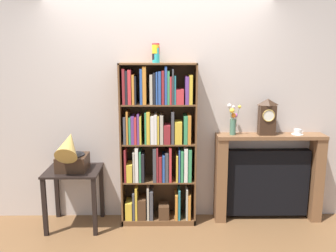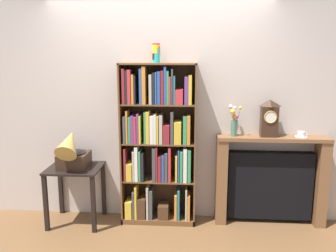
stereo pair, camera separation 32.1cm
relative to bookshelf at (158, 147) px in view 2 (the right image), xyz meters
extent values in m
cube|color=brown|center=(0.01, -0.13, -0.91)|extent=(7.98, 6.40, 0.02)
cube|color=beige|center=(0.17, 0.19, 0.42)|extent=(4.98, 0.08, 2.63)
cube|color=brown|center=(-0.40, 0.01, 0.02)|extent=(0.02, 0.29, 1.83)
cube|color=brown|center=(0.42, 0.01, 0.02)|extent=(0.02, 0.29, 1.83)
cube|color=#4C311C|center=(0.01, 0.15, 0.02)|extent=(0.84, 0.01, 1.83)
cube|color=brown|center=(0.01, 0.01, 0.92)|extent=(0.84, 0.29, 0.02)
cube|color=brown|center=(0.01, 0.01, -0.87)|extent=(0.84, 0.29, 0.06)
cube|color=gold|center=(-0.33, -0.02, -0.73)|extent=(0.08, 0.22, 0.20)
cube|color=#424247|center=(-0.27, -0.03, -0.68)|extent=(0.02, 0.20, 0.32)
cube|color=gold|center=(-0.24, -0.01, -0.64)|extent=(0.02, 0.23, 0.38)
cube|color=#472D1C|center=(-0.18, -0.01, -0.72)|extent=(0.09, 0.23, 0.24)
cube|color=#B2A893|center=(-0.11, 0.00, -0.64)|extent=(0.02, 0.25, 0.38)
cube|color=#424247|center=(-0.07, -0.01, -0.66)|extent=(0.04, 0.24, 0.34)
cube|color=#472D1C|center=(0.07, -0.04, -0.76)|extent=(0.12, 0.19, 0.16)
cube|color=orange|center=(0.21, -0.01, -0.69)|extent=(0.03, 0.24, 0.30)
cube|color=teal|center=(0.24, -0.01, -0.66)|extent=(0.02, 0.25, 0.35)
cube|color=#B2A893|center=(0.33, -0.01, -0.65)|extent=(0.02, 0.24, 0.36)
cube|color=orange|center=(0.36, -0.02, -0.69)|extent=(0.03, 0.22, 0.30)
cube|color=brown|center=(0.01, 0.01, -0.39)|extent=(0.80, 0.27, 0.02)
cube|color=maroon|center=(-0.36, -0.02, -0.19)|extent=(0.02, 0.22, 0.37)
cube|color=gold|center=(-0.31, -0.02, -0.28)|extent=(0.06, 0.22, 0.20)
cube|color=#B2A893|center=(-0.26, -0.02, -0.21)|extent=(0.02, 0.23, 0.34)
cube|color=white|center=(-0.23, 0.00, -0.18)|extent=(0.04, 0.25, 0.40)
cube|color=#388E56|center=(-0.19, -0.02, -0.21)|extent=(0.02, 0.22, 0.35)
cube|color=black|center=(-0.16, -0.03, -0.22)|extent=(0.03, 0.20, 0.33)
cube|color=#424247|center=(-0.03, -0.02, -0.19)|extent=(0.04, 0.23, 0.39)
cube|color=maroon|center=(0.00, 0.00, -0.18)|extent=(0.02, 0.25, 0.40)
cube|color=maroon|center=(0.03, -0.03, -0.23)|extent=(0.04, 0.21, 0.29)
cube|color=#2D519E|center=(0.07, -0.03, -0.23)|extent=(0.03, 0.21, 0.31)
cube|color=#424247|center=(0.10, -0.03, -0.21)|extent=(0.03, 0.21, 0.33)
cube|color=#C63338|center=(0.14, -0.02, -0.18)|extent=(0.03, 0.22, 0.39)
cube|color=gold|center=(0.22, -0.01, -0.23)|extent=(0.02, 0.25, 0.30)
cube|color=#2D519E|center=(0.24, -0.02, -0.20)|extent=(0.02, 0.23, 0.37)
cube|color=#388E56|center=(0.27, -0.01, -0.20)|extent=(0.03, 0.25, 0.36)
cube|color=white|center=(0.31, -0.02, -0.19)|extent=(0.04, 0.23, 0.39)
cube|color=#388E56|center=(0.36, -0.02, -0.19)|extent=(0.04, 0.23, 0.37)
cube|color=brown|center=(0.01, 0.01, 0.05)|extent=(0.80, 0.27, 0.02)
cube|color=#424247|center=(-0.35, 0.00, 0.21)|extent=(0.03, 0.25, 0.30)
cube|color=orange|center=(-0.33, -0.02, 0.24)|extent=(0.02, 0.21, 0.36)
cube|color=#388E56|center=(-0.30, -0.03, 0.21)|extent=(0.02, 0.19, 0.30)
cube|color=#663884|center=(-0.27, -0.01, 0.21)|extent=(0.03, 0.23, 0.31)
cube|color=#C63338|center=(-0.24, -0.01, 0.21)|extent=(0.03, 0.23, 0.30)
cube|color=#663884|center=(-0.21, -0.02, 0.22)|extent=(0.02, 0.22, 0.33)
cube|color=gold|center=(-0.18, -0.02, 0.21)|extent=(0.02, 0.21, 0.31)
cube|color=#388E56|center=(-0.13, -0.03, 0.23)|extent=(0.02, 0.21, 0.35)
cube|color=gold|center=(-0.10, -0.03, 0.24)|extent=(0.04, 0.19, 0.36)
cube|color=white|center=(-0.05, -0.01, 0.21)|extent=(0.04, 0.24, 0.31)
cube|color=white|center=(-0.02, -0.01, 0.22)|extent=(0.03, 0.24, 0.32)
cube|color=gold|center=(0.01, -0.02, 0.21)|extent=(0.02, 0.23, 0.31)
cube|color=#B2A893|center=(0.05, -0.01, 0.22)|extent=(0.04, 0.25, 0.32)
cube|color=maroon|center=(0.11, -0.03, 0.16)|extent=(0.07, 0.21, 0.21)
cube|color=#424247|center=(0.17, -0.02, 0.24)|extent=(0.03, 0.22, 0.36)
cube|color=gold|center=(0.23, -0.03, 0.18)|extent=(0.08, 0.19, 0.25)
cube|color=#388E56|center=(0.31, -0.01, 0.21)|extent=(0.04, 0.24, 0.31)
cube|color=orange|center=(0.35, -0.02, 0.22)|extent=(0.03, 0.23, 0.32)
cube|color=brown|center=(0.01, 0.01, 0.49)|extent=(0.80, 0.27, 0.02)
cube|color=maroon|center=(-0.35, -0.03, 0.68)|extent=(0.03, 0.20, 0.38)
cube|color=black|center=(-0.32, -0.03, 0.67)|extent=(0.02, 0.20, 0.36)
cube|color=#C63338|center=(-0.29, -0.01, 0.68)|extent=(0.03, 0.25, 0.37)
cube|color=orange|center=(-0.25, -0.02, 0.65)|extent=(0.03, 0.22, 0.32)
cube|color=black|center=(-0.23, -0.02, 0.64)|extent=(0.02, 0.21, 0.30)
cube|color=#2D519E|center=(-0.17, -0.02, 0.68)|extent=(0.03, 0.21, 0.38)
cube|color=orange|center=(-0.13, -0.02, 0.70)|extent=(0.04, 0.22, 0.40)
cube|color=#B2A893|center=(-0.06, -0.01, 0.65)|extent=(0.03, 0.24, 0.32)
cube|color=black|center=(-0.03, -0.03, 0.66)|extent=(0.02, 0.20, 0.34)
cube|color=#2D519E|center=(0.00, -0.02, 0.67)|extent=(0.02, 0.21, 0.34)
cube|color=#2D519E|center=(0.03, -0.03, 0.67)|extent=(0.03, 0.20, 0.35)
cube|color=maroon|center=(0.06, -0.02, 0.68)|extent=(0.03, 0.23, 0.36)
cube|color=#2D519E|center=(0.09, -0.02, 0.70)|extent=(0.02, 0.22, 0.40)
cube|color=#388E56|center=(0.12, 0.00, 0.67)|extent=(0.02, 0.25, 0.36)
cube|color=#C63338|center=(0.15, -0.01, 0.64)|extent=(0.02, 0.23, 0.30)
cube|color=#424247|center=(0.17, -0.03, 0.68)|extent=(0.02, 0.20, 0.38)
cube|color=teal|center=(0.19, -0.03, 0.65)|extent=(0.02, 0.20, 0.31)
cube|color=#C63338|center=(0.24, -0.02, 0.58)|extent=(0.08, 0.22, 0.16)
cube|color=#663884|center=(0.32, -0.02, 0.64)|extent=(0.04, 0.22, 0.30)
cube|color=gold|center=(0.36, -0.01, 0.65)|extent=(0.04, 0.24, 0.31)
cylinder|color=#28B2B7|center=(-0.01, 0.04, 0.98)|extent=(0.08, 0.08, 0.09)
cylinder|color=orange|center=(-0.01, 0.04, 0.99)|extent=(0.08, 0.08, 0.09)
cylinder|color=black|center=(-0.01, 0.04, 1.01)|extent=(0.08, 0.08, 0.09)
cylinder|color=#28B2B7|center=(-0.01, 0.04, 1.03)|extent=(0.08, 0.08, 0.09)
cylinder|color=#28B2B7|center=(-0.01, 0.04, 1.04)|extent=(0.08, 0.08, 0.09)
cylinder|color=red|center=(-0.01, 0.04, 1.06)|extent=(0.08, 0.08, 0.09)
cylinder|color=yellow|center=(-0.01, 0.04, 1.08)|extent=(0.08, 0.08, 0.09)
cylinder|color=red|center=(-0.01, 0.04, 1.09)|extent=(0.08, 0.08, 0.09)
cube|color=black|center=(-0.94, -0.10, -0.24)|extent=(0.59, 0.51, 0.02)
cube|color=black|center=(-1.20, -0.33, -0.57)|extent=(0.04, 0.04, 0.64)
cube|color=black|center=(-0.67, -0.33, -0.57)|extent=(0.04, 0.04, 0.64)
cube|color=black|center=(-1.20, 0.12, -0.57)|extent=(0.04, 0.04, 0.64)
cube|color=black|center=(-0.67, 0.12, -0.57)|extent=(0.04, 0.04, 0.64)
cube|color=#382316|center=(-0.94, -0.10, -0.15)|extent=(0.32, 0.31, 0.17)
cylinder|color=black|center=(-0.94, -0.10, -0.06)|extent=(0.27, 0.27, 0.01)
cylinder|color=#B79347|center=(-0.94, -0.15, -0.03)|extent=(0.03, 0.03, 0.06)
cone|color=#B79347|center=(-0.94, -0.23, 0.09)|extent=(0.24, 0.40, 0.38)
cube|color=brown|center=(1.28, 0.03, 0.11)|extent=(1.23, 0.24, 0.04)
cube|color=brown|center=(0.73, 0.03, -0.40)|extent=(0.12, 0.22, 0.99)
cube|color=brown|center=(1.84, 0.03, -0.40)|extent=(0.12, 0.22, 0.99)
cube|color=black|center=(1.28, 0.07, -0.45)|extent=(0.95, 0.12, 0.79)
cube|color=#382316|center=(1.23, 0.03, 0.30)|extent=(0.18, 0.12, 0.34)
pyramid|color=#382316|center=(1.23, 0.03, 0.50)|extent=(0.18, 0.12, 0.07)
cylinder|color=silver|center=(1.23, -0.03, 0.36)|extent=(0.13, 0.01, 0.13)
torus|color=#B79347|center=(1.23, -0.03, 0.36)|extent=(0.14, 0.01, 0.14)
cylinder|color=#4C7A60|center=(0.85, 0.03, 0.22)|extent=(0.07, 0.07, 0.18)
cylinder|color=#4C753D|center=(0.84, 0.07, 0.30)|extent=(0.05, 0.07, 0.31)
sphere|color=silver|center=(0.81, 0.10, 0.45)|extent=(0.05, 0.05, 0.05)
cylinder|color=#4C753D|center=(0.84, 0.01, 0.28)|extent=(0.03, 0.03, 0.27)
sphere|color=yellow|center=(0.83, -0.01, 0.41)|extent=(0.06, 0.06, 0.06)
cylinder|color=#4C753D|center=(0.85, 0.02, 0.25)|extent=(0.01, 0.04, 0.21)
sphere|color=orange|center=(0.85, 0.01, 0.36)|extent=(0.05, 0.05, 0.05)
cylinder|color=#4C753D|center=(0.88, 0.02, 0.30)|extent=(0.06, 0.04, 0.31)
sphere|color=yellow|center=(0.91, 0.00, 0.45)|extent=(0.04, 0.04, 0.04)
cylinder|color=#4C753D|center=(0.86, 0.03, 0.25)|extent=(0.02, 0.01, 0.21)
sphere|color=#B24CB7|center=(0.87, 0.03, 0.35)|extent=(0.05, 0.05, 0.05)
cylinder|color=#4C753D|center=(0.86, 0.05, 0.29)|extent=(0.01, 0.04, 0.30)
sphere|color=silver|center=(0.85, 0.07, 0.44)|extent=(0.04, 0.04, 0.04)
cylinder|color=white|center=(1.58, 0.03, 0.13)|extent=(0.13, 0.13, 0.01)
cylinder|color=white|center=(1.58, 0.03, 0.16)|extent=(0.08, 0.08, 0.06)
torus|color=white|center=(1.64, 0.03, 0.17)|extent=(0.04, 0.01, 0.04)
camera|label=1|loc=(0.07, -3.89, 1.03)|focal=38.20mm
camera|label=2|loc=(0.39, -3.88, 1.03)|focal=38.20mm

